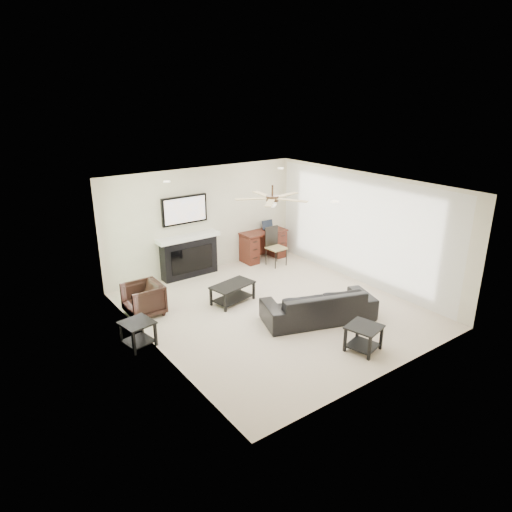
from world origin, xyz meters
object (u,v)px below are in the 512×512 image
at_px(desk, 263,245).
at_px(armchair, 144,299).
at_px(fireplace_unit, 188,237).
at_px(coffee_table, 233,293).
at_px(sofa, 319,305).

bearing_deg(desk, armchair, -162.74).
bearing_deg(armchair, fireplace_unit, 127.18).
height_order(coffee_table, desk, desk).
distance_m(sofa, fireplace_unit, 3.58).
xyz_separation_m(coffee_table, fireplace_unit, (-0.03, 1.79, 0.75)).
height_order(armchair, desk, desk).
xyz_separation_m(sofa, desk, (1.17, 3.32, 0.07)).
bearing_deg(fireplace_unit, sofa, -74.72).
xyz_separation_m(armchair, fireplace_unit, (1.67, 1.24, 0.64)).
height_order(armchair, coffee_table, armchair).
distance_m(coffee_table, fireplace_unit, 1.95).
xyz_separation_m(sofa, coffee_table, (-0.90, 1.60, -0.11)).
relative_size(sofa, armchair, 3.00).
distance_m(armchair, fireplace_unit, 2.18).
xyz_separation_m(armchair, coffee_table, (1.70, -0.55, -0.12)).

